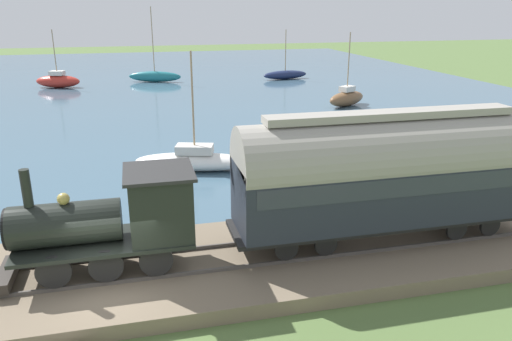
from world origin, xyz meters
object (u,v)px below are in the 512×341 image
passenger_coach (387,171)px  sailboat_teal (155,76)px  sailboat_brown (347,98)px  rowboat_mid_harbor (326,154)px  sailboat_navy (285,75)px  sailboat_white (195,160)px  steam_locomotive (118,217)px  sailboat_red (58,81)px

passenger_coach → sailboat_teal: size_ratio=1.30×
sailboat_brown → rowboat_mid_harbor: 15.88m
sailboat_navy → sailboat_teal: sailboat_teal is taller
sailboat_teal → sailboat_white: bearing=-160.5°
steam_locomotive → sailboat_brown: 31.60m
steam_locomotive → rowboat_mid_harbor: (11.42, -11.26, -2.12)m
sailboat_white → sailboat_brown: 20.98m
rowboat_mid_harbor → sailboat_navy: bearing=-34.7°
sailboat_red → sailboat_teal: 10.34m
steam_locomotive → rowboat_mid_harbor: 16.17m
sailboat_white → rowboat_mid_harbor: (0.60, -7.64, -0.37)m
sailboat_red → rowboat_mid_harbor: size_ratio=2.73×
passenger_coach → sailboat_navy: (42.67, -9.52, -2.50)m
passenger_coach → sailboat_teal: sailboat_teal is taller
passenger_coach → sailboat_navy: sailboat_navy is taller
sailboat_brown → sailboat_teal: 24.11m
passenger_coach → sailboat_red: bearing=20.5°
steam_locomotive → sailboat_teal: bearing=-4.2°
sailboat_white → rowboat_mid_harbor: size_ratio=3.01×
sailboat_teal → rowboat_mid_harbor: sailboat_teal is taller
sailboat_red → sailboat_teal: (1.71, -10.20, -0.08)m
sailboat_red → sailboat_navy: sailboat_red is taller
sailboat_white → sailboat_teal: size_ratio=0.80×
steam_locomotive → sailboat_brown: (25.47, -18.63, -1.58)m
passenger_coach → sailboat_red: size_ratio=1.79×
passenger_coach → rowboat_mid_harbor: size_ratio=4.88×
sailboat_brown → sailboat_red: bearing=27.5°
sailboat_navy → sailboat_teal: bearing=76.5°
passenger_coach → sailboat_teal: (44.01, 5.59, -2.38)m
rowboat_mid_harbor → sailboat_teal: bearing=-8.1°
sailboat_teal → sailboat_red: bearing=118.3°
sailboat_navy → steam_locomotive: bearing=148.3°
sailboat_navy → rowboat_mid_harbor: sailboat_navy is taller
sailboat_white → sailboat_navy: (31.86, -14.71, -0.02)m
passenger_coach → sailboat_brown: 27.40m
steam_locomotive → rowboat_mid_harbor: bearing=-44.6°
steam_locomotive → passenger_coach: bearing=-90.0°
sailboat_white → rowboat_mid_harbor: bearing=-68.9°
sailboat_brown → rowboat_mid_harbor: bearing=123.1°
steam_locomotive → sailboat_white: (10.82, -3.62, -1.75)m
sailboat_white → passenger_coach: bearing=-137.8°
passenger_coach → rowboat_mid_harbor: (11.42, -2.45, -2.85)m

